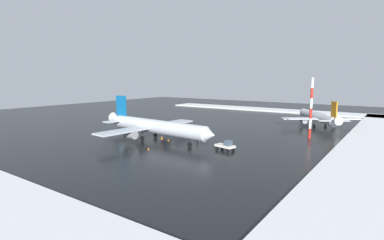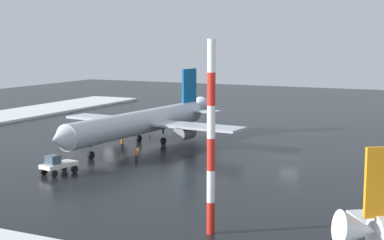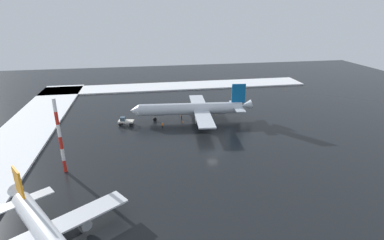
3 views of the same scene
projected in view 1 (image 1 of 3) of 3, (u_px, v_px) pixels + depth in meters
name	position (u px, v px, depth m)	size (l,w,h in m)	color
ground_plane	(201.00, 128.00, 99.71)	(240.00, 240.00, 0.00)	black
snow_bank_far	(376.00, 147.00, 71.29)	(152.00, 16.00, 0.53)	white
snow_bank_right	(272.00, 110.00, 154.03)	(14.00, 116.00, 0.53)	white
airplane_parked_starboard	(155.00, 126.00, 79.79)	(32.02, 38.55, 11.44)	silver
airplane_distant_tail	(318.00, 117.00, 104.38)	(27.60, 23.75, 9.41)	silver
pushback_tug	(226.00, 146.00, 68.42)	(3.07, 4.94, 2.50)	silver
ground_crew_by_nose_gear	(162.00, 139.00, 76.95)	(0.36, 0.36, 1.71)	black
ground_crew_mid_apron	(197.00, 138.00, 78.49)	(0.36, 0.36, 1.71)	black
antenna_mast	(311.00, 108.00, 81.87)	(0.70, 0.70, 16.70)	red
traffic_cone_near_nose	(168.00, 140.00, 79.33)	(0.36, 0.36, 0.55)	orange
traffic_cone_mid_line	(148.00, 149.00, 69.77)	(0.36, 0.36, 0.55)	orange
traffic_cone_wingtip_side	(125.00, 138.00, 82.18)	(0.36, 0.36, 0.55)	orange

